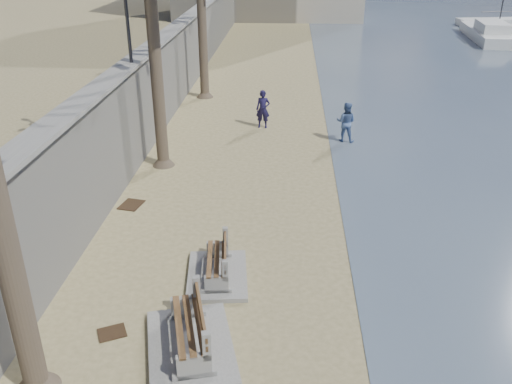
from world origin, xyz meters
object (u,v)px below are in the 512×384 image
object	(u,v)px
person_a	(263,107)
yacht_far	(487,35)
bench_far	(190,332)
bench_near	(217,264)
person_b	(346,120)
sailboat_west	(499,22)

from	to	relation	value
person_a	yacht_far	world-z (taller)	person_a
bench_far	yacht_far	distance (m)	40.36
bench_near	yacht_far	size ratio (longest dim) A/B	0.25
bench_far	yacht_far	bearing A→B (deg)	64.60
person_b	sailboat_west	distance (m)	35.63
person_b	yacht_far	xyz separation A→B (m)	(13.17, 24.00, -0.54)
person_a	yacht_far	distance (m)	27.95
bench_far	person_b	distance (m)	13.14
person_a	person_b	world-z (taller)	person_a
sailboat_west	person_b	bearing A→B (deg)	-117.80
bench_far	person_a	world-z (taller)	person_a
bench_near	person_a	bearing A→B (deg)	87.35
sailboat_west	yacht_far	bearing A→B (deg)	-114.61
bench_near	bench_far	xyz separation A→B (m)	(-0.22, -2.57, 0.07)
bench_near	sailboat_west	world-z (taller)	sailboat_west
person_a	person_b	size ratio (longest dim) A/B	1.05
person_b	person_a	bearing A→B (deg)	-8.02
bench_near	yacht_far	distance (m)	37.96
bench_near	sailboat_west	xyz separation A→B (m)	(20.54, 41.41, -0.04)
sailboat_west	bench_near	bearing A→B (deg)	-116.38
person_a	yacht_far	bearing A→B (deg)	58.48
yacht_far	sailboat_west	world-z (taller)	sailboat_west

